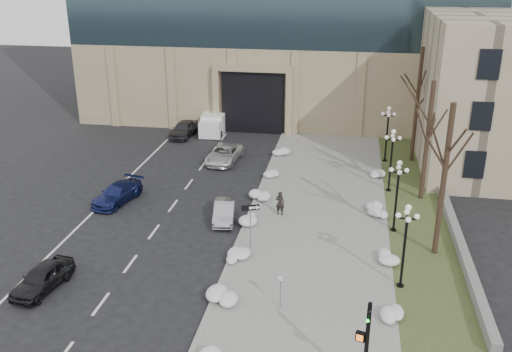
# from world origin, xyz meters

# --- Properties ---
(ground) EXTENTS (160.00, 160.00, 0.00)m
(ground) POSITION_xyz_m (0.00, 0.00, 0.00)
(ground) COLOR black
(ground) RESTS_ON ground
(sidewalk) EXTENTS (9.00, 40.00, 0.12)m
(sidewalk) POSITION_xyz_m (3.50, 14.00, 0.06)
(sidewalk) COLOR gray
(sidewalk) RESTS_ON ground
(curb) EXTENTS (0.30, 40.00, 0.14)m
(curb) POSITION_xyz_m (-1.00, 14.00, 0.07)
(curb) COLOR gray
(curb) RESTS_ON ground
(grass_strip) EXTENTS (4.00, 40.00, 0.10)m
(grass_strip) POSITION_xyz_m (10.00, 14.00, 0.05)
(grass_strip) COLOR #3C4A25
(grass_strip) RESTS_ON ground
(stone_wall) EXTENTS (0.50, 30.00, 0.70)m
(stone_wall) POSITION_xyz_m (12.00, 16.00, 0.35)
(stone_wall) COLOR gray
(stone_wall) RESTS_ON ground
(car_a) EXTENTS (2.21, 4.15, 1.34)m
(car_a) POSITION_xyz_m (-9.99, 2.81, 0.67)
(car_a) COLOR black
(car_a) RESTS_ON ground
(car_b) EXTENTS (1.83, 3.87, 1.23)m
(car_b) POSITION_xyz_m (-2.50, 12.40, 0.61)
(car_b) COLOR #9D9EA4
(car_b) RESTS_ON ground
(car_c) EXTENTS (2.80, 4.78, 1.30)m
(car_c) POSITION_xyz_m (-10.50, 13.97, 0.65)
(car_c) COLOR navy
(car_c) RESTS_ON ground
(car_d) EXTENTS (2.62, 5.05, 1.36)m
(car_d) POSITION_xyz_m (-4.94, 23.34, 0.68)
(car_d) COLOR silver
(car_d) RESTS_ON ground
(car_e) EXTENTS (2.10, 4.49, 1.49)m
(car_e) POSITION_xyz_m (-10.25, 29.56, 0.74)
(car_e) COLOR #323137
(car_e) RESTS_ON ground
(pedestrian) EXTENTS (0.67, 0.51, 1.65)m
(pedestrian) POSITION_xyz_m (1.00, 13.61, 0.94)
(pedestrian) COLOR black
(pedestrian) RESTS_ON sidewalk
(box_truck) EXTENTS (2.37, 6.06, 1.89)m
(box_truck) POSITION_xyz_m (-7.76, 31.82, 0.92)
(box_truck) COLOR white
(box_truck) RESTS_ON ground
(one_way_sign) EXTENTS (1.09, 0.48, 2.92)m
(one_way_sign) POSITION_xyz_m (0.07, 8.73, 2.41)
(one_way_sign) COLOR slate
(one_way_sign) RESTS_ON ground
(keep_sign) EXTENTS (0.43, 0.17, 2.06)m
(keep_sign) POSITION_xyz_m (2.38, 2.96, 1.52)
(keep_sign) COLOR slate
(keep_sign) RESTS_ON ground
(traffic_signal) EXTENTS (0.72, 0.95, 4.22)m
(traffic_signal) POSITION_xyz_m (6.29, -2.08, 2.10)
(traffic_signal) COLOR black
(traffic_signal) RESTS_ON ground
(snow_clump_b) EXTENTS (1.10, 1.60, 0.36)m
(snow_clump_b) POSITION_xyz_m (-0.55, 3.03, 0.30)
(snow_clump_b) COLOR white
(snow_clump_b) RESTS_ON sidewalk
(snow_clump_c) EXTENTS (1.10, 1.60, 0.36)m
(snow_clump_c) POSITION_xyz_m (-0.67, 7.16, 0.30)
(snow_clump_c) COLOR white
(snow_clump_c) RESTS_ON sidewalk
(snow_clump_d) EXTENTS (1.10, 1.60, 0.36)m
(snow_clump_d) POSITION_xyz_m (-0.89, 12.05, 0.30)
(snow_clump_d) COLOR white
(snow_clump_d) RESTS_ON sidewalk
(snow_clump_e) EXTENTS (1.10, 1.60, 0.36)m
(snow_clump_e) POSITION_xyz_m (-0.69, 15.56, 0.30)
(snow_clump_e) COLOR white
(snow_clump_e) RESTS_ON sidewalk
(snow_clump_f) EXTENTS (1.10, 1.60, 0.36)m
(snow_clump_f) POSITION_xyz_m (-0.32, 20.26, 0.30)
(snow_clump_f) COLOR white
(snow_clump_f) RESTS_ON sidewalk
(snow_clump_g) EXTENTS (1.10, 1.60, 0.36)m
(snow_clump_g) POSITION_xyz_m (-0.37, 25.39, 0.30)
(snow_clump_g) COLOR white
(snow_clump_g) RESTS_ON sidewalk
(snow_clump_h) EXTENTS (1.10, 1.60, 0.36)m
(snow_clump_h) POSITION_xyz_m (7.85, 2.81, 0.30)
(snow_clump_h) COLOR white
(snow_clump_h) RESTS_ON sidewalk
(snow_clump_i) EXTENTS (1.10, 1.60, 0.36)m
(snow_clump_i) POSITION_xyz_m (7.88, 8.57, 0.30)
(snow_clump_i) COLOR white
(snow_clump_i) RESTS_ON sidewalk
(snow_clump_j) EXTENTS (1.10, 1.60, 0.36)m
(snow_clump_j) POSITION_xyz_m (7.35, 14.92, 0.30)
(snow_clump_j) COLOR white
(snow_clump_j) RESTS_ON sidewalk
(snow_clump_k) EXTENTS (1.10, 1.60, 0.36)m
(snow_clump_k) POSITION_xyz_m (7.57, 21.87, 0.30)
(snow_clump_k) COLOR white
(snow_clump_k) RESTS_ON sidewalk
(snow_clump_l) EXTENTS (1.10, 1.60, 0.36)m
(snow_clump_l) POSITION_xyz_m (7.43, 14.70, 0.30)
(snow_clump_l) COLOR white
(snow_clump_l) RESTS_ON sidewalk
(lamppost_a) EXTENTS (1.18, 1.18, 4.76)m
(lamppost_a) POSITION_xyz_m (8.30, 6.00, 3.07)
(lamppost_a) COLOR black
(lamppost_a) RESTS_ON ground
(lamppost_b) EXTENTS (1.18, 1.18, 4.76)m
(lamppost_b) POSITION_xyz_m (8.30, 12.50, 3.07)
(lamppost_b) COLOR black
(lamppost_b) RESTS_ON ground
(lamppost_c) EXTENTS (1.18, 1.18, 4.76)m
(lamppost_c) POSITION_xyz_m (8.30, 19.00, 3.07)
(lamppost_c) COLOR black
(lamppost_c) RESTS_ON ground
(lamppost_d) EXTENTS (1.18, 1.18, 4.76)m
(lamppost_d) POSITION_xyz_m (8.30, 25.50, 3.07)
(lamppost_d) COLOR black
(lamppost_d) RESTS_ON ground
(tree_near) EXTENTS (3.20, 3.20, 9.00)m
(tree_near) POSITION_xyz_m (10.50, 10.00, 5.83)
(tree_near) COLOR black
(tree_near) RESTS_ON ground
(tree_mid) EXTENTS (3.20, 3.20, 8.50)m
(tree_mid) POSITION_xyz_m (10.50, 18.00, 5.50)
(tree_mid) COLOR black
(tree_mid) RESTS_ON ground
(tree_far) EXTENTS (3.20, 3.20, 9.50)m
(tree_far) POSITION_xyz_m (10.50, 26.00, 6.15)
(tree_far) COLOR black
(tree_far) RESTS_ON ground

